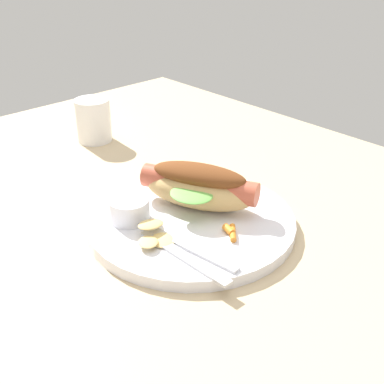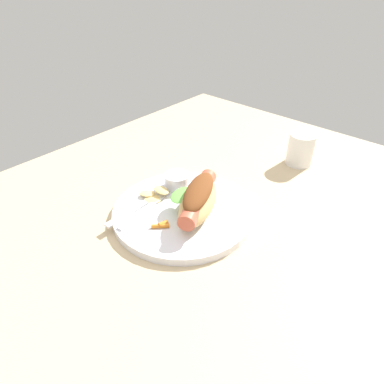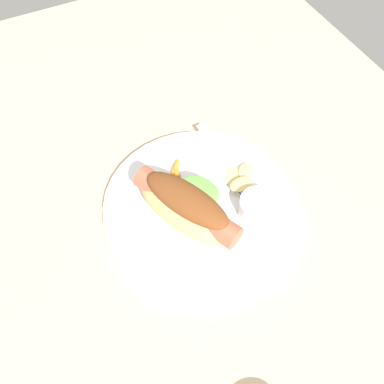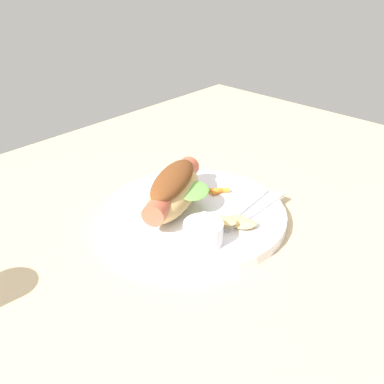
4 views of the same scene
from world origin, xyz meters
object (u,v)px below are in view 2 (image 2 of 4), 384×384
carrot_garnish (162,225)px  knife (136,208)px  plate (185,212)px  fork (147,208)px  sauce_ramekin (177,181)px  hot_dog (198,198)px  drinking_cup (301,149)px  chips_pile (154,195)px

carrot_garnish → knife: bearing=87.2°
plate → carrot_garnish: carrot_garnish is taller
plate → fork: 7.86cm
plate → sauce_ramekin: size_ratio=5.17×
hot_dog → drinking_cup: drinking_cup is taller
hot_dog → chips_pile: 10.66cm
plate → chips_pile: chips_pile is taller
sauce_ramekin → plate: bearing=-124.8°
drinking_cup → fork: bearing=162.1°
plate → carrot_garnish: 7.14cm
sauce_ramekin → knife: 11.55cm
fork → chips_pile: bearing=18.7°
plate → chips_pile: 7.92cm
sauce_ramekin → fork: bearing=-173.7°
fork → drinking_cup: (40.02, -12.93, 2.22)cm
knife → drinking_cup: 44.03cm
hot_dog → knife: hot_dog is taller
carrot_garnish → drinking_cup: bearing=-9.1°
hot_dog → sauce_ramekin: bearing=43.2°
sauce_ramekin → carrot_garnish: size_ratio=1.69×
plate → drinking_cup: drinking_cup is taller
fork → drinking_cup: 42.11cm
knife → hot_dog: bearing=-52.5°
fork → chips_pile: size_ratio=2.59×
knife → fork: bearing=-48.7°
fork → sauce_ramekin: bearing=-0.7°
fork → carrot_garnish: 6.50cm
hot_dog → drinking_cup: size_ratio=2.14×
knife → carrot_garnish: (-0.39, -7.86, 0.26)cm
hot_dog → chips_pile: hot_dog is taller
sauce_ramekin → knife: sauce_ramekin is taller
carrot_garnish → drinking_cup: (41.87, -6.71, 1.98)cm
sauce_ramekin → chips_pile: size_ratio=0.85×
hot_dog → carrot_garnish: hot_dog is taller
carrot_garnish → fork: bearing=73.4°
sauce_ramekin → fork: 10.14cm
fork → hot_dog: bearing=-59.6°
fork → drinking_cup: drinking_cup is taller
hot_dog → chips_pile: size_ratio=2.68×
plate → drinking_cup: bearing=-11.5°
knife → drinking_cup: drinking_cup is taller
drinking_cup → carrot_garnish: bearing=170.9°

